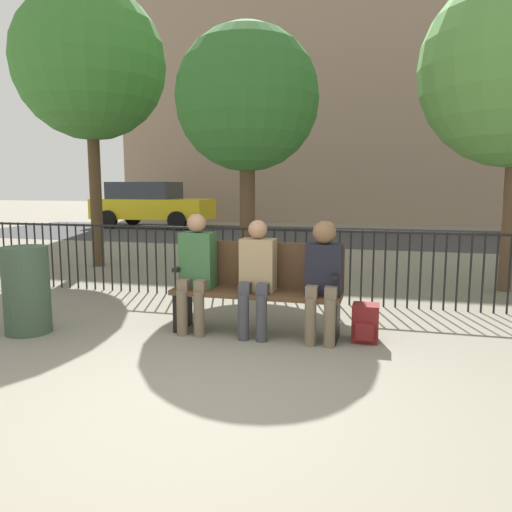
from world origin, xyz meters
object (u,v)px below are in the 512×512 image
(park_bench, at_px, (258,285))
(seated_person_0, at_px, (196,267))
(seated_person_2, at_px, (323,273))
(parked_car_0, at_px, (151,204))
(seated_person_1, at_px, (257,272))
(backpack, at_px, (365,323))
(tree_3, at_px, (247,100))
(trash_bin, at_px, (27,290))
(tree_1, at_px, (90,64))

(park_bench, xyz_separation_m, seated_person_0, (-0.62, -0.13, 0.18))
(seated_person_2, bearing_deg, parked_car_0, 123.33)
(seated_person_1, bearing_deg, seated_person_2, 0.04)
(seated_person_0, distance_m, seated_person_2, 1.30)
(backpack, bearing_deg, park_bench, 177.96)
(seated_person_1, xyz_separation_m, tree_3, (-0.88, 2.75, 2.12))
(backpack, xyz_separation_m, trash_bin, (-3.35, -0.59, 0.26))
(tree_3, bearing_deg, tree_1, 166.73)
(trash_bin, bearing_deg, seated_person_0, 16.98)
(backpack, relative_size, tree_1, 0.07)
(tree_1, bearing_deg, seated_person_0, -46.09)
(seated_person_2, bearing_deg, tree_1, 143.13)
(seated_person_0, relative_size, tree_3, 0.31)
(seated_person_2, xyz_separation_m, tree_3, (-1.54, 2.75, 2.11))
(park_bench, relative_size, backpack, 4.70)
(parked_car_0, bearing_deg, tree_1, -69.68)
(tree_3, relative_size, trash_bin, 4.37)
(tree_3, bearing_deg, park_bench, -71.89)
(seated_person_2, distance_m, tree_3, 3.79)
(tree_1, bearing_deg, tree_3, -13.27)
(seated_person_1, relative_size, parked_car_0, 0.28)
(tree_1, relative_size, parked_car_0, 1.19)
(seated_person_1, height_order, backpack, seated_person_1)
(seated_person_0, bearing_deg, seated_person_1, -0.27)
(seated_person_1, relative_size, tree_1, 0.23)
(trash_bin, bearing_deg, park_bench, 15.56)
(seated_person_1, xyz_separation_m, trash_bin, (-2.29, -0.50, -0.20))
(trash_bin, bearing_deg, tree_3, 66.62)
(seated_person_0, height_order, tree_3, tree_3)
(seated_person_1, bearing_deg, parked_car_0, 121.03)
(tree_3, bearing_deg, parked_car_0, 124.54)
(park_bench, xyz_separation_m, seated_person_2, (0.68, -0.13, 0.17))
(seated_person_2, bearing_deg, seated_person_1, -179.96)
(park_bench, bearing_deg, seated_person_1, -80.08)
(seated_person_1, xyz_separation_m, tree_1, (-4.00, 3.49, 2.99))
(seated_person_0, height_order, parked_car_0, parked_car_0)
(seated_person_0, xyz_separation_m, trash_bin, (-1.65, -0.50, -0.23))
(seated_person_2, height_order, tree_1, tree_1)
(parked_car_0, bearing_deg, seated_person_0, -61.33)
(seated_person_2, bearing_deg, seated_person_0, 179.89)
(parked_car_0, bearing_deg, park_bench, -58.77)
(seated_person_1, height_order, trash_bin, seated_person_1)
(seated_person_2, bearing_deg, park_bench, 169.10)
(backpack, distance_m, trash_bin, 3.41)
(seated_person_2, bearing_deg, tree_3, 119.14)
(park_bench, distance_m, backpack, 1.13)
(tree_1, distance_m, trash_bin, 5.39)
(seated_person_2, relative_size, backpack, 3.21)
(trash_bin, bearing_deg, parked_car_0, 111.27)
(seated_person_2, distance_m, trash_bin, 2.99)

